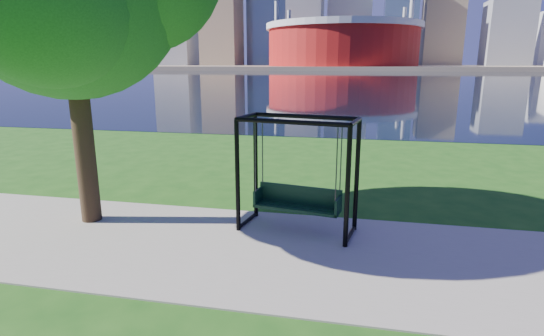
# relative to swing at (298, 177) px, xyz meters

# --- Properties ---
(ground) EXTENTS (900.00, 900.00, 0.00)m
(ground) POSITION_rel_swing_xyz_m (-0.14, -0.63, -1.14)
(ground) COLOR #1E5114
(ground) RESTS_ON ground
(path) EXTENTS (120.00, 4.00, 0.03)m
(path) POSITION_rel_swing_xyz_m (-0.14, -1.13, -1.13)
(path) COLOR #9E937F
(path) RESTS_ON ground
(river) EXTENTS (900.00, 180.00, 0.02)m
(river) POSITION_rel_swing_xyz_m (-0.14, 101.37, -1.13)
(river) COLOR black
(river) RESTS_ON ground
(far_bank) EXTENTS (900.00, 228.00, 2.00)m
(far_bank) POSITION_rel_swing_xyz_m (-0.14, 305.37, -0.14)
(far_bank) COLOR #937F60
(far_bank) RESTS_ON ground
(stadium) EXTENTS (83.00, 83.00, 32.00)m
(stadium) POSITION_rel_swing_xyz_m (-10.14, 234.37, 13.08)
(stadium) COLOR maroon
(stadium) RESTS_ON far_bank
(skyline) EXTENTS (392.00, 66.00, 96.50)m
(skyline) POSITION_rel_swing_xyz_m (-4.41, 318.77, 34.74)
(skyline) COLOR gray
(skyline) RESTS_ON far_bank
(swing) EXTENTS (2.45, 1.38, 2.37)m
(swing) POSITION_rel_swing_xyz_m (0.00, 0.00, 0.00)
(swing) COLOR black
(swing) RESTS_ON ground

